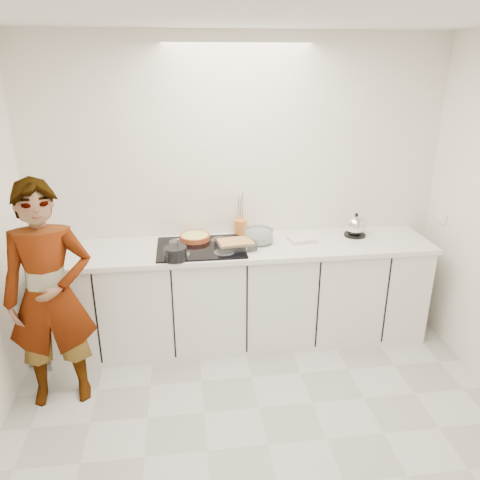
{
  "coord_description": "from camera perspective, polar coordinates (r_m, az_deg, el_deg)",
  "views": [
    {
      "loc": [
        -0.49,
        -2.35,
        2.37
      ],
      "look_at": [
        -0.05,
        1.05,
        1.05
      ],
      "focal_mm": 35.0,
      "sensor_mm": 36.0,
      "label": 1
    }
  ],
  "objects": [
    {
      "name": "tart_dish",
      "position": [
        4.04,
        -5.53,
        0.36
      ],
      "size": [
        0.31,
        0.31,
        0.04
      ],
      "color": "#A94625",
      "rests_on": "hob"
    },
    {
      "name": "mixing_bowl",
      "position": [
        3.99,
        2.28,
        0.43
      ],
      "size": [
        0.27,
        0.27,
        0.12
      ],
      "color": "silver",
      "rests_on": "countertop"
    },
    {
      "name": "saucepan",
      "position": [
        3.66,
        -7.87,
        -1.57
      ],
      "size": [
        0.2,
        0.2,
        0.17
      ],
      "color": "black",
      "rests_on": "hob"
    },
    {
      "name": "floor",
      "position": [
        3.37,
        3.4,
        -23.65
      ],
      "size": [
        3.6,
        3.2,
        0.0
      ],
      "primitive_type": "cube",
      "color": "silver",
      "rests_on": "ground"
    },
    {
      "name": "utensil_crock",
      "position": [
        4.16,
        0.1,
        1.57
      ],
      "size": [
        0.12,
        0.12,
        0.14
      ],
      "primitive_type": "cylinder",
      "rotation": [
        0.0,
        0.0,
        0.11
      ],
      "color": "orange",
      "rests_on": "countertop"
    },
    {
      "name": "hob",
      "position": [
        3.89,
        -4.78,
        -0.93
      ],
      "size": [
        0.72,
        0.54,
        0.01
      ],
      "primitive_type": "cube",
      "color": "black",
      "rests_on": "countertop"
    },
    {
      "name": "kettle",
      "position": [
        4.25,
        13.9,
        1.63
      ],
      "size": [
        0.22,
        0.22,
        0.21
      ],
      "color": "black",
      "rests_on": "countertop"
    },
    {
      "name": "base_cabinets",
      "position": [
        4.14,
        0.28,
        -6.79
      ],
      "size": [
        3.2,
        0.58,
        0.87
      ],
      "primitive_type": "cube",
      "color": "white",
      "rests_on": "floor"
    },
    {
      "name": "tea_towel",
      "position": [
        4.06,
        7.59,
        0.09
      ],
      "size": [
        0.24,
        0.19,
        0.04
      ],
      "primitive_type": "cube",
      "rotation": [
        0.0,
        0.0,
        0.12
      ],
      "color": "white",
      "rests_on": "countertop"
    },
    {
      "name": "baking_dish",
      "position": [
        3.85,
        -0.55,
        -0.47
      ],
      "size": [
        0.34,
        0.27,
        0.06
      ],
      "color": "silver",
      "rests_on": "hob"
    },
    {
      "name": "cook",
      "position": [
        3.53,
        -22.16,
        -6.44
      ],
      "size": [
        0.65,
        0.47,
        1.67
      ],
      "primitive_type": "imported",
      "rotation": [
        0.0,
        0.0,
        0.11
      ],
      "color": "white",
      "rests_on": "floor"
    },
    {
      "name": "wall_back",
      "position": [
        4.12,
        -0.29,
        6.02
      ],
      "size": [
        3.6,
        0.0,
        2.6
      ],
      "primitive_type": "cube",
      "color": "white",
      "rests_on": "ground"
    },
    {
      "name": "ceiling",
      "position": [
        2.41,
        4.88,
        26.49
      ],
      "size": [
        3.6,
        3.2,
        0.0
      ],
      "primitive_type": "cube",
      "color": "white",
      "rests_on": "wall_back"
    },
    {
      "name": "countertop",
      "position": [
        3.95,
        0.3,
        -0.94
      ],
      "size": [
        3.24,
        0.64,
        0.04
      ],
      "primitive_type": "cube",
      "color": "white",
      "rests_on": "base_cabinets"
    }
  ]
}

